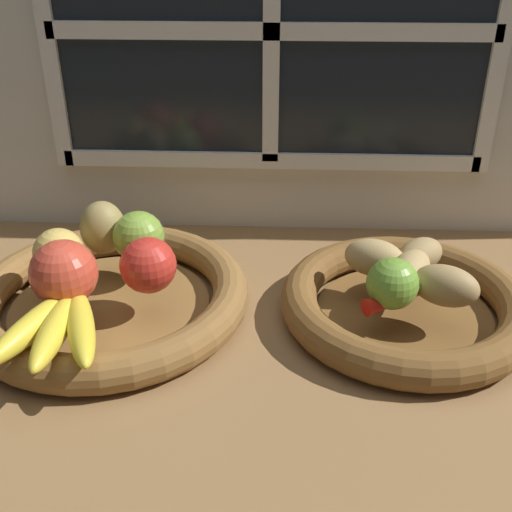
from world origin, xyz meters
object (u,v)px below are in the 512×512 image
at_px(potato_large, 410,271).
at_px(potato_back, 420,254).
at_px(fruit_bowl_left, 110,297).
at_px(lime_near, 392,284).
at_px(apple_green_back, 139,236).
at_px(pear_brown, 103,228).
at_px(fruit_bowl_right, 405,304).
at_px(apple_red_right, 148,265).
at_px(potato_small, 445,286).
at_px(apple_red_front, 64,273).
at_px(apple_golden_left, 59,253).
at_px(potato_oblong, 374,258).
at_px(chili_pepper, 404,297).
at_px(banana_bunch_front, 58,324).

xyz_separation_m(potato_large, potato_back, (0.02, 0.05, -0.00)).
distance_m(fruit_bowl_left, lime_near, 0.36).
bearing_deg(apple_green_back, pear_brown, 161.01).
distance_m(apple_green_back, pear_brown, 0.06).
distance_m(fruit_bowl_right, potato_back, 0.07).
bearing_deg(apple_red_right, potato_small, -2.60).
height_order(fruit_bowl_left, lime_near, lime_near).
bearing_deg(fruit_bowl_left, pear_brown, 105.87).
height_order(pear_brown, lime_near, pear_brown).
height_order(apple_red_front, potato_small, apple_red_front).
bearing_deg(fruit_bowl_right, apple_golden_left, 178.59).
height_order(apple_green_back, potato_oblong, apple_green_back).
bearing_deg(apple_golden_left, chili_pepper, -6.64).
relative_size(fruit_bowl_right, apple_green_back, 4.63).
height_order(fruit_bowl_left, potato_small, potato_small).
distance_m(lime_near, chili_pepper, 0.03).
distance_m(fruit_bowl_right, potato_oblong, 0.07).
bearing_deg(apple_red_right, apple_green_back, 109.99).
height_order(apple_red_front, pear_brown, apple_red_front).
distance_m(pear_brown, chili_pepper, 0.40).
height_order(apple_golden_left, apple_red_right, apple_red_right).
height_order(apple_golden_left, potato_oblong, apple_golden_left).
height_order(banana_bunch_front, potato_small, potato_small).
relative_size(pear_brown, lime_near, 1.21).
relative_size(banana_bunch_front, potato_large, 2.02).
xyz_separation_m(apple_red_front, potato_small, (0.45, 0.02, -0.01)).
distance_m(apple_golden_left, apple_red_front, 0.07).
xyz_separation_m(apple_red_right, chili_pepper, (0.31, -0.02, -0.02)).
distance_m(apple_golden_left, chili_pepper, 0.43).
bearing_deg(apple_golden_left, potato_large, -1.41).
distance_m(apple_red_right, potato_large, 0.32).
distance_m(fruit_bowl_left, banana_bunch_front, 0.13).
distance_m(fruit_bowl_left, apple_red_right, 0.09).
relative_size(pear_brown, chili_pepper, 0.68).
bearing_deg(apple_red_front, potato_back, 12.87).
distance_m(pear_brown, lime_near, 0.39).
relative_size(apple_golden_left, apple_red_right, 0.93).
bearing_deg(banana_bunch_front, potato_back, 21.41).
bearing_deg(fruit_bowl_right, apple_red_front, -172.96).
xyz_separation_m(fruit_bowl_right, chili_pepper, (-0.01, -0.04, 0.03)).
xyz_separation_m(potato_large, chili_pepper, (-0.01, -0.04, -0.01)).
xyz_separation_m(apple_green_back, banana_bunch_front, (-0.05, -0.17, -0.02)).
distance_m(fruit_bowl_right, potato_large, 0.05).
bearing_deg(fruit_bowl_right, potato_back, 65.56).
relative_size(banana_bunch_front, chili_pepper, 1.53).
height_order(apple_green_back, potato_small, apple_green_back).
distance_m(banana_bunch_front, potato_back, 0.45).
relative_size(apple_red_front, chili_pepper, 0.73).
relative_size(apple_red_front, potato_back, 1.13).
relative_size(apple_golden_left, banana_bunch_front, 0.39).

